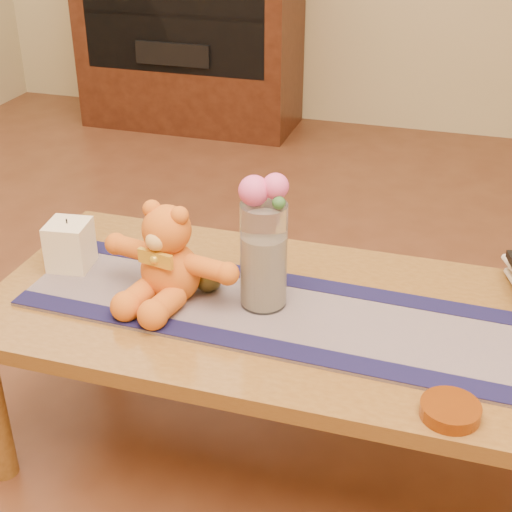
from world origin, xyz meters
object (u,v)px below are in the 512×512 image
(teddy_bear, at_px, (169,253))
(pillar_candle, at_px, (70,245))
(bronze_ball, at_px, (208,277))
(amber_dish, at_px, (450,410))
(glass_vase, at_px, (264,255))

(teddy_bear, bearing_deg, pillar_candle, 179.92)
(bronze_ball, relative_size, amber_dish, 0.63)
(pillar_candle, relative_size, amber_dish, 1.06)
(teddy_bear, relative_size, glass_vase, 1.32)
(teddy_bear, relative_size, bronze_ball, 4.66)
(bronze_ball, bearing_deg, glass_vase, -6.52)
(glass_vase, relative_size, bronze_ball, 3.54)
(teddy_bear, bearing_deg, bronze_ball, 41.55)
(teddy_bear, relative_size, amber_dish, 2.92)
(teddy_bear, relative_size, pillar_candle, 2.76)
(teddy_bear, bearing_deg, glass_vase, 18.07)
(pillar_candle, distance_m, bronze_ball, 0.38)
(pillar_candle, relative_size, bronze_ball, 1.69)
(teddy_bear, distance_m, amber_dish, 0.73)
(bronze_ball, xyz_separation_m, amber_dish, (0.61, -0.29, -0.03))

